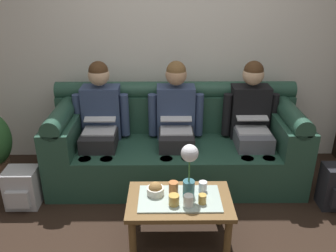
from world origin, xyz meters
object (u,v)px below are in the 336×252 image
person_left (100,119)px  cup_far_right (188,201)px  cup_near_left (174,200)px  person_right (251,119)px  person_middle (176,119)px  couch (176,145)px  coffee_table (179,205)px  snack_bowl (155,190)px  backpack_left (23,188)px  flower_vase (189,165)px  cup_far_left (173,187)px  cup_far_center (202,199)px  cup_near_right (203,186)px

person_left → cup_far_right: bearing=-53.0°
cup_near_left → person_right: bearing=53.2°
person_middle → cup_near_left: 1.09m
couch → coffee_table: size_ratio=3.07×
coffee_table → snack_bowl: 0.22m
snack_bowl → cup_far_right: size_ratio=1.50×
person_middle → backpack_left: 1.59m
person_left → person_middle: same height
person_middle → flower_vase: person_middle is taller
cup_far_left → couch: bearing=87.2°
coffee_table → couch: bearing=90.0°
couch → flower_vase: (0.07, -0.96, 0.32)m
person_left → flower_vase: (0.83, -0.96, 0.03)m
person_middle → coffee_table: 1.04m
cup_far_left → cup_near_left: bearing=-90.1°
person_left → snack_bowl: (0.57, -0.94, -0.21)m
cup_near_left → cup_far_right: (0.11, -0.01, 0.00)m
person_right → person_left: bearing=180.0°
couch → cup_far_center: size_ratio=33.16×
cup_near_left → person_left: bearing=123.5°
couch → cup_near_right: couch is taller
cup_near_left → backpack_left: (-1.38, 0.56, -0.27)m
cup_near_right → couch: bearing=101.8°
cup_far_left → backpack_left: cup_far_left is taller
person_left → cup_near_right: person_left is taller
person_right → backpack_left: person_right is taller
coffee_table → cup_far_left: 0.14m
couch → person_middle: person_middle is taller
person_right → cup_near_right: size_ratio=14.69×
cup_far_center → cup_far_right: size_ratio=0.84×
person_left → flower_vase: size_ratio=2.77×
couch → cup_near_left: bearing=-92.4°
snack_bowl → coffee_table: bearing=-16.0°
cup_far_left → person_right: bearing=48.8°
cup_far_center → cup_far_right: bearing=-164.6°
snack_bowl → cup_near_left: size_ratio=1.62×
couch → person_left: (-0.76, -0.00, 0.29)m
couch → snack_bowl: couch is taller
backpack_left → couch: bearing=19.7°
person_middle → cup_far_left: 0.94m
cup_far_left → cup_far_right: bearing=-57.8°
cup_near_right → cup_far_center: (-0.02, -0.16, -0.00)m
person_left → coffee_table: person_left is taller
person_middle → cup_far_center: person_middle is taller
person_right → flower_vase: size_ratio=2.77×
person_right → backpack_left: size_ratio=3.30×
couch → backpack_left: 1.53m
couch → flower_vase: 1.02m
snack_bowl → cup_far_left: 0.14m
person_right → cup_far_left: 1.23m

